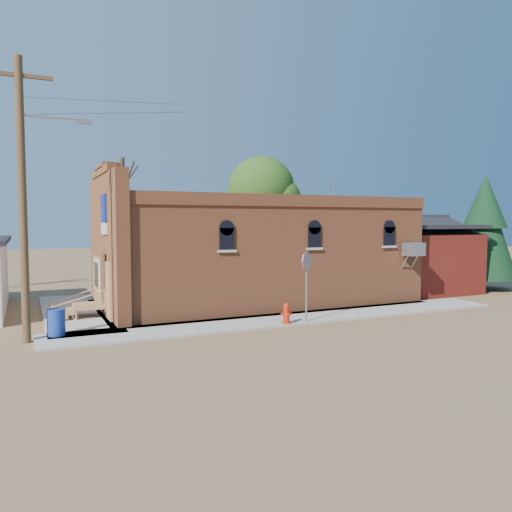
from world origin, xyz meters
name	(u,v)px	position (x,y,z in m)	size (l,w,h in m)	color
ground	(272,327)	(0.00, 0.00, 0.00)	(120.00, 120.00, 0.00)	brown
sidewalk_south	(295,318)	(1.50, 0.90, 0.04)	(19.00, 2.20, 0.08)	#9E9991
sidewalk_west	(76,312)	(-6.30, 6.00, 0.04)	(2.60, 10.00, 0.08)	#9E9991
brick_bar	(251,254)	(1.64, 5.49, 2.34)	(16.40, 7.97, 6.30)	#AD5A35
red_shed	(411,250)	(11.50, 5.50, 2.27)	(5.40, 6.40, 4.30)	#4F1D0D
utility_pole	(24,193)	(-8.14, 1.20, 4.77)	(3.12, 0.26, 9.00)	#432F1B
tree_bare_near	(123,185)	(-3.00, 13.00, 5.96)	(2.80, 2.80, 7.65)	#413525
tree_leafy	(261,190)	(6.00, 13.50, 5.93)	(4.40, 4.40, 8.15)	#413525
evergreen_tree	(485,224)	(15.50, 4.00, 3.71)	(3.60, 3.60, 6.50)	#413525
fire_hydrant	(286,313)	(0.60, 0.00, 0.46)	(0.45, 0.44, 0.77)	red
stop_sign	(306,268)	(1.46, 0.00, 2.13)	(0.64, 0.44, 2.67)	gray
trash_barrel	(56,322)	(-7.30, 1.50, 0.52)	(0.58, 0.58, 0.89)	navy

